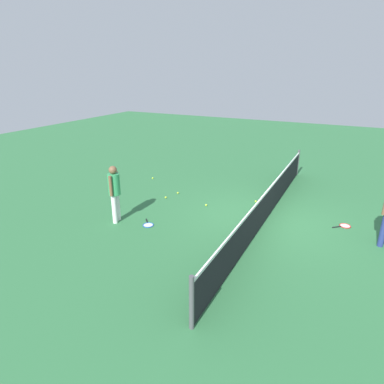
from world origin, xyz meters
TOP-DOWN VIEW (x-y plane):
  - ground_plane at (0.00, 0.00)m, footprint 40.00×40.00m
  - court_net at (0.00, 0.00)m, footprint 10.09×0.09m
  - player_near_side at (2.11, -3.92)m, footprint 0.53×0.41m
  - tennis_racket_near_player at (1.92, -2.95)m, footprint 0.55×0.52m
  - tennis_racket_far_player at (-0.53, 2.14)m, footprint 0.52×0.55m
  - tennis_ball_near_player at (-0.13, -2.03)m, footprint 0.07×0.07m
  - tennis_ball_by_net at (-0.72, -3.42)m, footprint 0.07×0.07m
  - tennis_ball_midcourt at (-0.13, -3.58)m, footprint 0.07×0.07m
  - tennis_ball_baseline at (-1.18, -0.66)m, footprint 0.07×0.07m
  - tennis_ball_stray_left at (-1.77, -5.17)m, footprint 0.07×0.07m

SIDE VIEW (x-z plane):
  - ground_plane at x=0.00m, z-range 0.00..0.00m
  - tennis_racket_near_player at x=1.92m, z-range 0.00..0.03m
  - tennis_racket_far_player at x=-0.53m, z-range 0.00..0.03m
  - tennis_ball_near_player at x=-0.13m, z-range 0.00..0.07m
  - tennis_ball_by_net at x=-0.72m, z-range 0.00..0.07m
  - tennis_ball_midcourt at x=-0.13m, z-range 0.00..0.07m
  - tennis_ball_baseline at x=-1.18m, z-range 0.00..0.07m
  - tennis_ball_stray_left at x=-1.77m, z-range 0.00..0.07m
  - court_net at x=0.00m, z-range -0.03..1.04m
  - player_near_side at x=2.11m, z-range 0.16..1.86m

